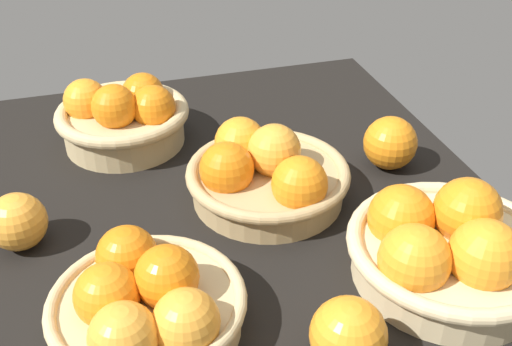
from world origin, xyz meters
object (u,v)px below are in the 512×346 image
object	(u,v)px
basket_far_right	(447,248)
loose_orange_side_gap	(17,222)
basket_near_right	(146,305)
loose_orange_back_gap	(348,335)
loose_orange_front_gap	(390,143)
basket_center	(265,173)
basket_near_left	(124,116)

from	to	relation	value
basket_far_right	loose_orange_side_gap	distance (cm)	53.06
basket_near_right	loose_orange_back_gap	world-z (taller)	basket_near_right
basket_far_right	basket_near_right	world-z (taller)	basket_far_right
basket_far_right	loose_orange_front_gap	size ratio (longest dim) A/B	3.06
loose_orange_back_gap	basket_far_right	bearing A→B (deg)	118.09
basket_near_right	basket_center	world-z (taller)	basket_center
basket_near_left	loose_orange_back_gap	size ratio (longest dim) A/B	2.68
basket_far_right	loose_orange_side_gap	bearing A→B (deg)	-112.69
loose_orange_back_gap	basket_near_right	bearing A→B (deg)	-117.57
basket_center	loose_orange_back_gap	xyz separation A→B (cm)	(30.46, -0.50, -0.12)
basket_far_right	loose_orange_side_gap	world-z (taller)	basket_far_right
loose_orange_side_gap	loose_orange_front_gap	bearing A→B (deg)	94.23
loose_orange_back_gap	loose_orange_side_gap	xyz separation A→B (cm)	(-29.17, -32.64, -0.24)
basket_near_right	loose_orange_back_gap	size ratio (longest dim) A/B	2.70
loose_orange_side_gap	basket_near_left	bearing A→B (deg)	145.03
basket_near_right	loose_orange_back_gap	bearing A→B (deg)	62.43
basket_center	basket_near_left	bearing A→B (deg)	-141.26
basket_near_left	basket_near_right	world-z (taller)	basket_near_left
basket_near_left	basket_center	bearing A→B (deg)	38.74
basket_near_left	loose_orange_front_gap	bearing A→B (deg)	63.69
loose_orange_front_gap	loose_orange_back_gap	size ratio (longest dim) A/B	1.02
basket_near_left	basket_far_right	size ratio (longest dim) A/B	0.86
basket_near_left	loose_orange_back_gap	world-z (taller)	basket_near_left
basket_near_left	basket_near_right	xyz separation A→B (cm)	(41.97, -2.34, -0.77)
basket_near_left	basket_near_right	distance (cm)	42.04
basket_near_left	loose_orange_side_gap	bearing A→B (deg)	-34.97
basket_near_left	loose_orange_side_gap	distance (cm)	27.79
loose_orange_side_gap	basket_far_right	bearing A→B (deg)	67.31
basket_near_right	basket_near_left	bearing A→B (deg)	176.81
basket_near_left	loose_orange_front_gap	distance (cm)	42.34
basket_near_right	loose_orange_front_gap	world-z (taller)	basket_near_right
basket_near_left	loose_orange_back_gap	xyz separation A→B (cm)	(51.92, 16.72, -0.75)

